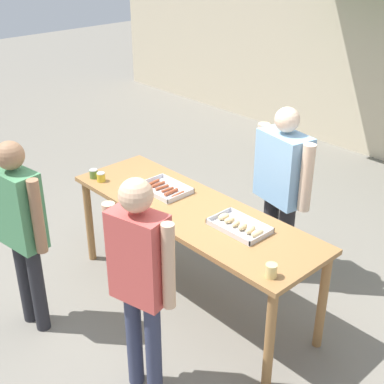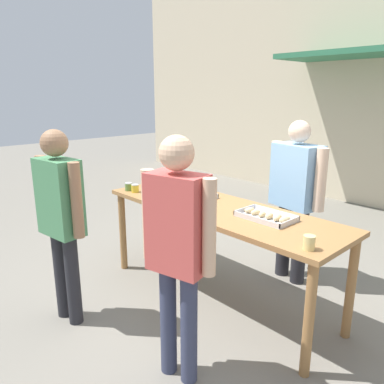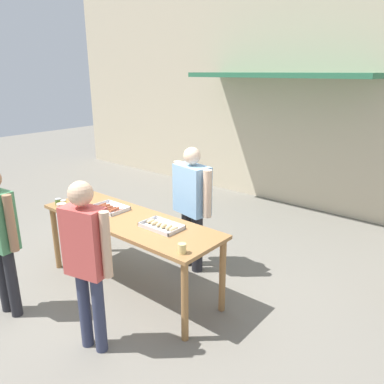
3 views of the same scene
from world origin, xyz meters
TOP-DOWN VIEW (x-y plane):
  - ground_plane at (0.00, 0.00)m, footprint 24.00×24.00m
  - serving_table at (0.00, 0.00)m, footprint 2.32×0.74m
  - food_tray_sausages at (-0.40, 0.05)m, footprint 0.42×0.30m
  - food_tray_buns at (0.47, 0.05)m, footprint 0.45×0.27m
  - condiment_jar_mustard at (-1.02, -0.25)m, footprint 0.07×0.07m
  - condiment_jar_ketchup at (-0.92, -0.24)m, footprint 0.07×0.07m
  - beer_cup at (1.02, -0.25)m, footprint 0.08×0.08m
  - person_server_behind_table at (0.26, 0.82)m, footprint 0.66×0.34m
  - person_customer_holding_hotdog at (-0.61, -1.16)m, footprint 0.54×0.25m
  - person_customer_with_cup at (0.51, -0.92)m, footprint 0.52×0.28m

SIDE VIEW (x-z plane):
  - ground_plane at x=0.00m, z-range 0.00..0.00m
  - serving_table at x=0.00m, z-range 0.33..1.21m
  - food_tray_sausages at x=-0.40m, z-range 0.87..0.91m
  - food_tray_buns at x=0.47m, z-range 0.87..0.93m
  - condiment_jar_mustard at x=-1.02m, z-range 0.88..0.96m
  - condiment_jar_ketchup at x=-0.92m, z-range 0.88..0.96m
  - beer_cup at x=1.02m, z-range 0.88..0.97m
  - person_server_behind_table at x=0.26m, z-range 0.14..1.74m
  - person_customer_holding_hotdog at x=-0.61m, z-range 0.16..1.75m
  - person_customer_with_cup at x=0.51m, z-range 0.17..1.78m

